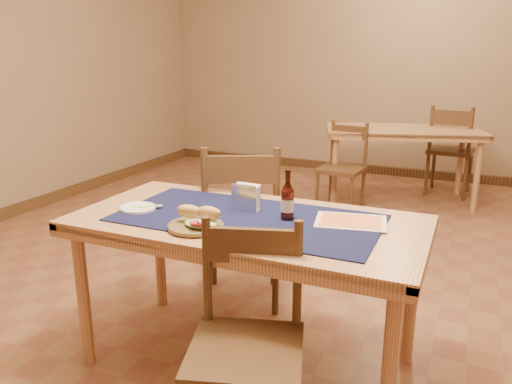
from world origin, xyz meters
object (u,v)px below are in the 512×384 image
at_px(back_table, 402,136).
at_px(chair_main_far, 242,222).
at_px(main_table, 247,235).
at_px(napkin_holder, 246,198).
at_px(chair_main_near, 247,341).
at_px(sandwich_plate, 198,222).
at_px(beer_bottle, 287,201).

height_order(back_table, chair_main_far, chair_main_far).
distance_m(main_table, chair_main_far, 0.64).
bearing_deg(napkin_holder, chair_main_near, -65.01).
bearing_deg(chair_main_near, back_table, 89.53).
bearing_deg(sandwich_plate, chair_main_far, 101.21).
distance_m(main_table, back_table, 3.20).
bearing_deg(chair_main_far, main_table, -62.40).
xyz_separation_m(main_table, napkin_holder, (-0.05, 0.10, 0.15)).
relative_size(back_table, chair_main_far, 1.67).
height_order(chair_main_near, beer_bottle, beer_bottle).
relative_size(chair_main_far, sandwich_plate, 4.07).
height_order(main_table, sandwich_plate, sandwich_plate).
xyz_separation_m(sandwich_plate, beer_bottle, (0.31, 0.26, 0.06)).
bearing_deg(back_table, sandwich_plate, -96.60).
relative_size(back_table, napkin_holder, 11.19).
distance_m(back_table, beer_bottle, 3.14).
bearing_deg(beer_bottle, back_table, 88.52).
bearing_deg(chair_main_far, napkin_holder, -62.38).
relative_size(main_table, napkin_holder, 10.81).
bearing_deg(napkin_holder, beer_bottle, -13.17).
height_order(main_table, chair_main_near, chair_main_near).
xyz_separation_m(main_table, back_table, (0.26, 3.18, 0.00)).
relative_size(sandwich_plate, beer_bottle, 1.07).
bearing_deg(chair_main_far, back_table, 78.32).
relative_size(back_table, beer_bottle, 7.28).
xyz_separation_m(main_table, sandwich_plate, (-0.14, -0.21, 0.11)).
bearing_deg(beer_bottle, napkin_holder, 166.83).
bearing_deg(sandwich_plate, main_table, 57.56).
distance_m(back_table, chair_main_near, 3.69).
bearing_deg(chair_main_near, beer_bottle, 95.26).
height_order(chair_main_far, beer_bottle, chair_main_far).
height_order(chair_main_far, napkin_holder, chair_main_far).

